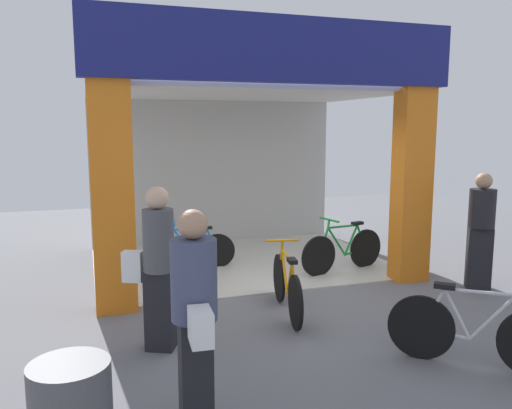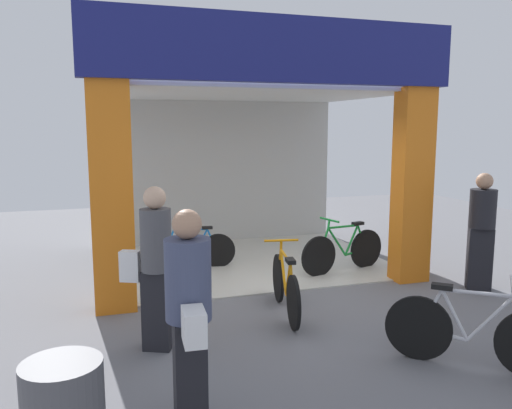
{
  "view_description": "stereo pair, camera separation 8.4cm",
  "coord_description": "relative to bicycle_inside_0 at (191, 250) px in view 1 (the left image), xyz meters",
  "views": [
    {
      "loc": [
        -2.47,
        -6.63,
        2.35
      ],
      "look_at": [
        0.0,
        0.89,
        1.15
      ],
      "focal_mm": 36.26,
      "sensor_mm": 36.0,
      "label": 1
    },
    {
      "loc": [
        -2.39,
        -6.66,
        2.35
      ],
      "look_at": [
        0.0,
        0.89,
        1.15
      ],
      "focal_mm": 36.26,
      "sensor_mm": 36.0,
      "label": 2
    }
  ],
  "objects": [
    {
      "name": "bicycle_inside_0",
      "position": [
        0.0,
        0.0,
        0.0
      ],
      "size": [
        1.45,
        0.4,
        0.8
      ],
      "color": "black",
      "rests_on": "ground"
    },
    {
      "name": "pedestrian_0",
      "position": [
        -0.93,
        -2.98,
        0.58
      ],
      "size": [
        0.59,
        0.43,
        1.75
      ],
      "color": "black",
      "rests_on": "ground"
    },
    {
      "name": "shop_facade",
      "position": [
        0.88,
        0.03,
        1.65
      ],
      "size": [
        5.09,
        3.89,
        3.76
      ],
      "color": "beige",
      "rests_on": "ground"
    },
    {
      "name": "pedestrian_3",
      "position": [
        -0.86,
        -4.58,
        0.59
      ],
      "size": [
        0.37,
        0.65,
        1.75
      ],
      "color": "black",
      "rests_on": "ground"
    },
    {
      "name": "bicycle_inside_1",
      "position": [
        2.31,
        -0.94,
        0.04
      ],
      "size": [
        1.61,
        0.51,
        0.91
      ],
      "color": "black",
      "rests_on": "ground"
    },
    {
      "name": "ground_plane",
      "position": [
        0.88,
        -1.65,
        -0.32
      ],
      "size": [
        17.77,
        17.77,
        0.0
      ],
      "primitive_type": "plane",
      "color": "slate",
      "rests_on": "ground"
    },
    {
      "name": "bicycle_parked_0",
      "position": [
        1.94,
        -4.39,
        0.05
      ],
      "size": [
        1.29,
        1.15,
        0.93
      ],
      "color": "black",
      "rests_on": "ground"
    },
    {
      "name": "pedestrian_1",
      "position": [
        3.78,
        -2.34,
        0.57
      ],
      "size": [
        0.5,
        0.5,
        1.7
      ],
      "color": "black",
      "rests_on": "ground"
    },
    {
      "name": "bicycle_parked_1",
      "position": [
        0.73,
        -2.45,
        0.04
      ],
      "size": [
        0.45,
        1.62,
        0.9
      ],
      "color": "black",
      "rests_on": "ground"
    }
  ]
}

